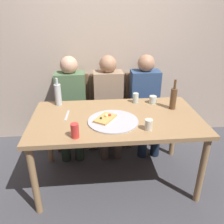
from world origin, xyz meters
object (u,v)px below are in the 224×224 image
(tumbler_near, at_px, (136,98))
(soda_can, at_px, (75,131))
(table_knife, at_px, (67,115))
(chair_middle, at_px, (108,104))
(guest_in_beanie, at_px, (109,100))
(chair_right, at_px, (143,103))
(wine_bottle, at_px, (173,98))
(tumbler_far, at_px, (153,100))
(wine_glass, at_px, (149,125))
(guest_by_wall, at_px, (146,98))
(pizza_slice_last, at_px, (105,118))
(guest_in_sweater, at_px, (71,101))
(beer_bottle, at_px, (58,94))
(chair_left, at_px, (73,106))
(dining_table, at_px, (116,124))
(pizza_tray, at_px, (113,121))

(tumbler_near, bearing_deg, soda_can, -132.92)
(table_knife, xyz_separation_m, chair_middle, (0.45, 0.77, -0.24))
(guest_in_beanie, bearing_deg, chair_right, -161.98)
(wine_bottle, relative_size, tumbler_far, 3.80)
(wine_glass, distance_m, guest_by_wall, 0.99)
(tumbler_near, bearing_deg, pizza_slice_last, -132.33)
(wine_bottle, distance_m, guest_in_sweater, 1.23)
(soda_can, height_order, guest_by_wall, guest_by_wall)
(tumbler_far, relative_size, chair_right, 0.09)
(wine_bottle, bearing_deg, guest_in_sweater, 152.73)
(wine_bottle, bearing_deg, pizza_slice_last, -164.21)
(tumbler_far, bearing_deg, beer_bottle, 177.23)
(soda_can, bearing_deg, guest_by_wall, 51.38)
(beer_bottle, distance_m, tumbler_far, 1.01)
(chair_middle, height_order, guest_by_wall, guest_by_wall)
(tumbler_near, height_order, wine_glass, tumbler_near)
(wine_glass, distance_m, guest_in_sweater, 1.21)
(chair_left, bearing_deg, soda_can, 95.48)
(guest_in_sweater, bearing_deg, dining_table, 125.07)
(table_knife, bearing_deg, wine_glass, -111.64)
(dining_table, distance_m, pizza_tray, 0.13)
(chair_left, relative_size, chair_middle, 1.00)
(tumbler_far, distance_m, chair_right, 0.61)
(pizza_slice_last, relative_size, chair_left, 0.28)
(guest_in_sweater, xyz_separation_m, guest_in_beanie, (0.46, 0.00, 0.00))
(soda_can, bearing_deg, wine_bottle, 26.08)
(pizza_slice_last, height_order, wine_glass, wine_glass)
(chair_middle, bearing_deg, table_knife, 59.63)
(chair_left, xyz_separation_m, chair_right, (0.93, 0.00, 0.00))
(tumbler_far, bearing_deg, pizza_tray, -140.33)
(guest_by_wall, bearing_deg, dining_table, 56.82)
(wine_bottle, distance_m, wine_glass, 0.54)
(wine_glass, bearing_deg, dining_table, 132.07)
(table_knife, height_order, guest_by_wall, guest_by_wall)
(wine_glass, height_order, chair_left, chair_left)
(dining_table, xyz_separation_m, pizza_slice_last, (-0.11, -0.07, 0.10))
(wine_bottle, distance_m, guest_by_wall, 0.61)
(beer_bottle, xyz_separation_m, table_knife, (0.11, -0.27, -0.12))
(guest_in_sweater, bearing_deg, guest_by_wall, -180.00)
(dining_table, bearing_deg, guest_by_wall, 56.82)
(dining_table, height_order, pizza_tray, pizza_tray)
(table_knife, bearing_deg, chair_left, 4.48)
(chair_middle, bearing_deg, wine_bottle, 130.81)
(tumbler_far, bearing_deg, tumbler_near, 169.53)
(table_knife, bearing_deg, soda_can, -162.34)
(guest_by_wall, bearing_deg, pizza_tray, 58.03)
(pizza_tray, xyz_separation_m, chair_middle, (0.02, 0.93, -0.24))
(tumbler_near, height_order, tumbler_far, tumbler_near)
(pizza_tray, relative_size, soda_can, 3.80)
(chair_left, bearing_deg, dining_table, 119.90)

